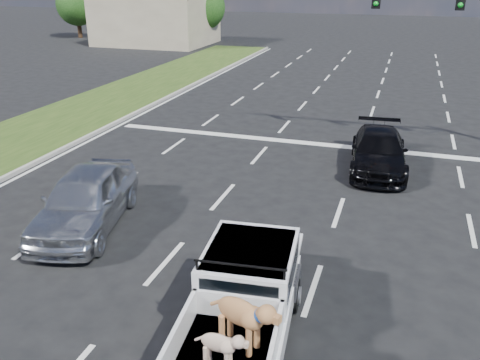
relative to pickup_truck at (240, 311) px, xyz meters
The scene contains 11 objects.
ground 2.57m from the pickup_truck, 110.48° to the left, with size 160.00×160.00×0.00m, color black.
road_markings 8.92m from the pickup_truck, 95.49° to the left, with size 17.75×60.00×0.01m.
grass_median_left 14.89m from the pickup_truck, 146.17° to the left, with size 5.00×60.00×0.10m, color #243D12.
curb_left 12.93m from the pickup_truck, 140.10° to the left, with size 0.15×60.00×0.14m, color gray.
building_left 43.61m from the pickup_truck, 118.58° to the left, with size 10.00×8.00×4.40m, color tan.
tree_far_a 50.79m from the pickup_truck, 127.45° to the left, with size 4.20×4.20×5.40m.
tree_far_b 47.39m from the pickup_truck, 121.67° to the left, with size 4.20×4.20×5.40m.
tree_far_c 43.73m from the pickup_truck, 112.70° to the left, with size 4.20×4.20×5.40m.
pickup_truck is the anchor object (origin of this frame).
silver_sedan 6.36m from the pickup_truck, 148.11° to the left, with size 1.85×4.60×1.57m, color silver.
black_coupe 10.32m from the pickup_truck, 80.63° to the left, with size 1.83×4.50×1.31m, color black.
Camera 1 is at (3.12, -9.24, 6.31)m, focal length 38.00 mm.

